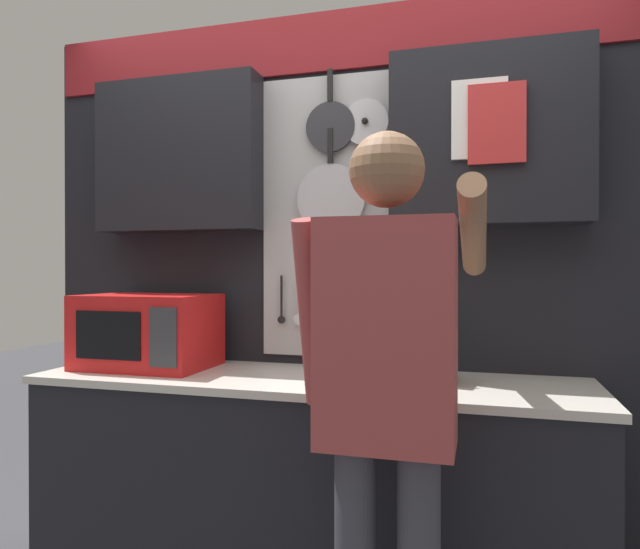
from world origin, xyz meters
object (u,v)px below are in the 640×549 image
at_px(utensil_crock, 372,356).
at_px(person, 387,379).
at_px(microwave, 148,331).
at_px(knife_block, 439,357).

height_order(utensil_crock, person, person).
height_order(microwave, knife_block, microwave).
height_order(microwave, person, person).
bearing_deg(person, knife_block, 78.70).
height_order(knife_block, person, person).
bearing_deg(knife_block, utensil_crock, 179.88).
height_order(knife_block, utensil_crock, utensil_crock).
bearing_deg(utensil_crock, microwave, -179.93).
bearing_deg(person, microwave, 154.60).
height_order(microwave, utensil_crock, utensil_crock).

